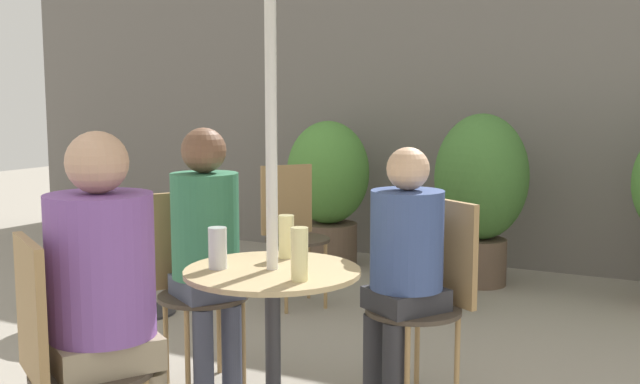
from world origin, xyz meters
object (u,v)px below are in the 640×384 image
(bistro_chair_2, at_px, (62,347))
(seated_person_0, at_px, (404,255))
(potted_plant_0, at_px, (328,185))
(bistro_chair_1, at_px, (195,271))
(beer_glass_2, at_px, (286,236))
(seated_person_1, at_px, (206,236))
(beer_glass_0, at_px, (218,248))
(seated_person_2, at_px, (106,283))
(potted_plant_1, at_px, (481,186))
(bistro_chair_4, at_px, (421,224))
(cafe_table_far, at_px, (142,233))
(bistro_chair_0, at_px, (431,284))
(beer_glass_1, at_px, (300,254))
(bistro_chair_3, at_px, (292,222))
(cafe_table_near, at_px, (273,316))

(bistro_chair_2, xyz_separation_m, seated_person_0, (0.74, 1.21, 0.15))
(seated_person_0, bearing_deg, potted_plant_0, 154.33)
(bistro_chair_1, distance_m, beer_glass_2, 0.70)
(seated_person_1, distance_m, beer_glass_2, 0.51)
(bistro_chair_1, bearing_deg, seated_person_0, -51.13)
(bistro_chair_1, relative_size, beer_glass_2, 5.17)
(seated_person_0, height_order, beer_glass_0, seated_person_0)
(seated_person_2, xyz_separation_m, potted_plant_1, (0.37, 3.40, -0.02))
(potted_plant_0, height_order, potted_plant_1, potted_plant_1)
(bistro_chair_4, bearing_deg, beer_glass_2, 158.31)
(cafe_table_far, distance_m, bistro_chair_4, 1.77)
(bistro_chair_0, relative_size, potted_plant_1, 0.73)
(bistro_chair_1, bearing_deg, beer_glass_1, -90.04)
(bistro_chair_1, height_order, bistro_chair_3, same)
(potted_plant_1, bearing_deg, bistro_chair_0, -80.53)
(beer_glass_0, xyz_separation_m, beer_glass_1, (0.37, -0.02, 0.02))
(bistro_chair_0, height_order, seated_person_0, seated_person_0)
(beer_glass_0, distance_m, potted_plant_1, 2.95)
(cafe_table_near, xyz_separation_m, beer_glass_0, (-0.19, -0.09, 0.26))
(beer_glass_0, bearing_deg, seated_person_2, -107.10)
(seated_person_0, xyz_separation_m, potted_plant_0, (-1.54, 2.39, -0.04))
(cafe_table_near, height_order, potted_plant_1, potted_plant_1)
(bistro_chair_3, height_order, potted_plant_1, potted_plant_1)
(beer_glass_0, relative_size, beer_glass_1, 0.83)
(bistro_chair_2, bearing_deg, beer_glass_2, -80.81)
(cafe_table_near, height_order, bistro_chair_1, bistro_chair_1)
(cafe_table_near, xyz_separation_m, beer_glass_1, (0.18, -0.11, 0.28))
(seated_person_1, height_order, beer_glass_2, seated_person_1)
(seated_person_2, bearing_deg, bistro_chair_3, -44.23)
(potted_plant_0, bearing_deg, beer_glass_0, -71.24)
(bistro_chair_2, bearing_deg, potted_plant_0, -45.94)
(cafe_table_near, relative_size, bistro_chair_0, 0.78)
(seated_person_1, bearing_deg, bistro_chair_1, 90.00)
(cafe_table_far, xyz_separation_m, bistro_chair_2, (1.23, -1.84, 0.03))
(cafe_table_far, relative_size, bistro_chair_1, 0.78)
(bistro_chair_2, distance_m, bistro_chair_4, 2.81)
(cafe_table_far, height_order, bistro_chair_1, bistro_chair_1)
(seated_person_0, distance_m, beer_glass_0, 0.82)
(bistro_chair_3, relative_size, potted_plant_1, 0.73)
(bistro_chair_1, distance_m, bistro_chair_3, 1.44)
(bistro_chair_4, xyz_separation_m, seated_person_2, (-0.18, -2.66, 0.19))
(bistro_chair_1, xyz_separation_m, seated_person_1, (0.13, -0.08, 0.19))
(cafe_table_far, xyz_separation_m, bistro_chair_0, (2.05, -0.50, 0.03))
(beer_glass_2, bearing_deg, seated_person_1, 165.19)
(cafe_table_near, bearing_deg, seated_person_0, 58.54)
(seated_person_0, height_order, beer_glass_1, seated_person_0)
(beer_glass_0, bearing_deg, bistro_chair_4, 88.93)
(bistro_chair_3, bearing_deg, potted_plant_1, -4.91)
(bistro_chair_1, distance_m, bistro_chair_2, 1.11)
(cafe_table_near, relative_size, seated_person_2, 0.57)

